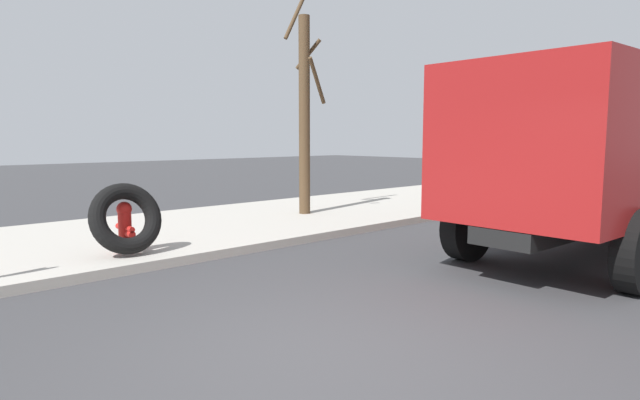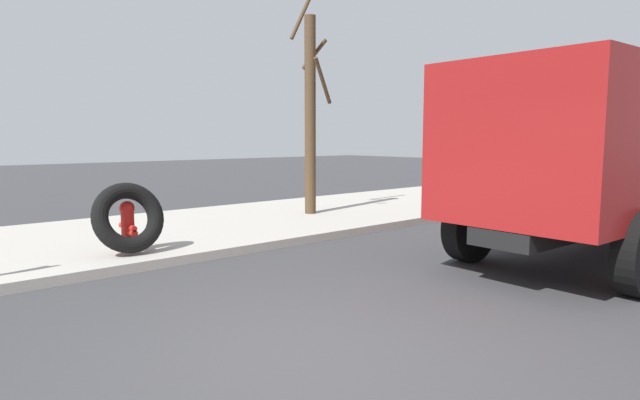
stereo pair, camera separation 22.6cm
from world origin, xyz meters
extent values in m
plane|color=#38383A|center=(0.00, 0.00, 0.00)|extent=(80.00, 80.00, 0.00)
cube|color=#ADA89E|center=(0.00, 6.50, 0.07)|extent=(36.00, 5.00, 0.15)
cylinder|color=red|center=(0.33, 4.87, 0.47)|extent=(0.21, 0.21, 0.64)
sphere|color=red|center=(0.33, 4.87, 0.85)|extent=(0.24, 0.24, 0.24)
cylinder|color=red|center=(0.33, 4.69, 0.55)|extent=(0.09, 0.17, 0.09)
cylinder|color=red|center=(0.33, 5.06, 0.55)|extent=(0.09, 0.17, 0.09)
cylinder|color=red|center=(0.33, 4.69, 0.47)|extent=(0.11, 0.17, 0.11)
torus|color=black|center=(0.26, 4.67, 0.73)|extent=(1.15, 0.64, 1.16)
cube|color=maroon|center=(4.17, -0.04, 1.90)|extent=(2.10, 2.58, 2.20)
cube|color=black|center=(6.67, -0.14, 0.67)|extent=(7.03, 1.19, 0.24)
cylinder|color=black|center=(4.32, -1.30, 0.55)|extent=(1.11, 0.35, 1.10)
cylinder|color=black|center=(4.42, 1.20, 0.55)|extent=(1.11, 0.35, 1.10)
cylinder|color=black|center=(9.02, 1.01, 0.55)|extent=(1.11, 0.35, 1.10)
cylinder|color=black|center=(11.11, 1.04, 0.55)|extent=(1.11, 0.32, 1.10)
cylinder|color=#4C3823|center=(5.36, 6.24, 2.48)|extent=(0.27, 0.27, 4.66)
cylinder|color=#4C3823|center=(5.41, 6.56, 4.92)|extent=(0.72, 0.19, 1.29)
cylinder|color=#4C3823|center=(5.48, 5.92, 3.29)|extent=(0.75, 0.34, 1.03)
cylinder|color=#4C3823|center=(5.62, 6.39, 3.97)|extent=(0.40, 0.62, 0.71)
camera|label=1|loc=(-3.15, -3.39, 1.98)|focal=30.01mm
camera|label=2|loc=(-2.98, -3.54, 1.98)|focal=30.01mm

